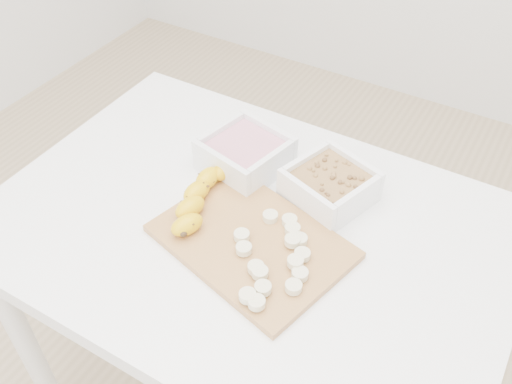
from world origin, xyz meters
The scene contains 6 objects.
table centered at (0.00, 0.00, 0.65)m, with size 1.00×0.70×0.75m.
bowl_yogurt centered at (-0.09, 0.14, 0.79)m, with size 0.19×0.19×0.07m.
bowl_granola centered at (0.10, 0.14, 0.79)m, with size 0.19×0.19×0.07m.
cutting_board centered at (0.03, -0.04, 0.76)m, with size 0.34×0.24×0.01m, color #A77B3F.
banana centered at (-0.10, -0.01, 0.78)m, with size 0.06×0.22×0.04m, color #E3AF0B, non-canonical shape.
banana_slices centered at (0.10, -0.07, 0.77)m, with size 0.17×0.22×0.02m.
Camera 1 is at (0.40, -0.65, 1.55)m, focal length 40.00 mm.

